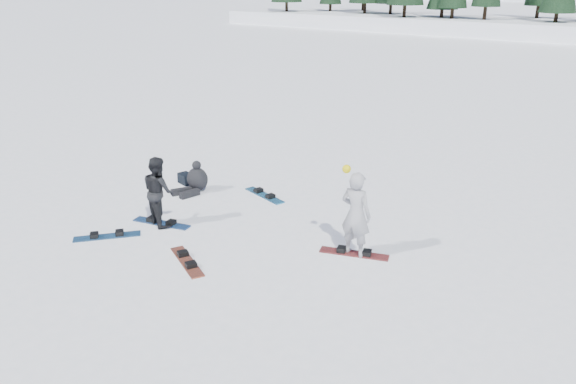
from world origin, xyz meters
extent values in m
plane|color=white|center=(0.00, 0.00, 0.00)|extent=(420.00, 420.00, 0.00)
ellipsoid|color=white|center=(-70.00, 170.00, -13.61)|extent=(143.00, 110.00, 49.50)
ellipsoid|color=white|center=(-140.00, 210.00, -14.30)|extent=(169.00, 130.00, 52.00)
imported|color=#A8A7AD|center=(1.28, 1.53, 0.94)|extent=(0.69, 0.46, 1.89)
sphere|color=yellow|center=(1.08, 1.41, 1.95)|extent=(0.18, 0.18, 0.18)
imported|color=black|center=(-3.30, 0.10, 0.85)|extent=(0.98, 0.86, 1.70)
ellipsoid|color=black|center=(-4.23, 2.25, 0.35)|extent=(0.76, 0.71, 0.66)
sphere|color=black|center=(-4.23, 2.25, 0.75)|extent=(0.25, 0.25, 0.25)
cube|color=black|center=(-4.07, 1.78, 0.08)|extent=(0.27, 0.60, 0.17)
cube|color=black|center=(-4.38, 1.78, 0.08)|extent=(0.41, 0.59, 0.17)
cube|color=black|center=(-4.93, 2.45, 0.15)|extent=(0.51, 0.40, 0.30)
cube|color=maroon|center=(1.28, 1.53, 0.01)|extent=(1.51, 0.77, 0.03)
cube|color=navy|center=(-3.30, 0.10, 0.01)|extent=(1.52, 0.65, 0.03)
cube|color=maroon|center=(-1.35, -0.91, 0.01)|extent=(1.47, 0.91, 0.03)
cube|color=#1A6190|center=(-2.47, 3.05, 0.01)|extent=(1.52, 0.66, 0.03)
cube|color=navy|center=(-3.73, -1.16, 0.01)|extent=(1.17, 1.34, 0.03)
camera|label=1|loc=(6.68, -8.03, 5.64)|focal=35.00mm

